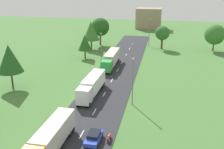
{
  "coord_description": "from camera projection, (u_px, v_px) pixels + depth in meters",
  "views": [
    {
      "loc": [
        11.03,
        -13.08,
        21.52
      ],
      "look_at": [
        0.77,
        39.22,
        2.82
      ],
      "focal_mm": 43.8,
      "sensor_mm": 36.0,
      "label": 1
    }
  ],
  "objects": [
    {
      "name": "road",
      "position": [
        90.0,
        120.0,
        43.91
      ],
      "size": [
        10.0,
        140.0,
        0.06
      ],
      "primitive_type": "cube",
      "color": "#2B2B30",
      "rests_on": "ground"
    },
    {
      "name": "lane_marking_centre",
      "position": [
        83.0,
        132.0,
        40.37
      ],
      "size": [
        0.16,
        120.99,
        0.01
      ],
      "color": "white",
      "rests_on": "road"
    },
    {
      "name": "truck_lead",
      "position": [
        50.0,
        139.0,
        35.03
      ],
      "size": [
        2.72,
        12.36,
        3.55
      ],
      "color": "orange",
      "rests_on": "road"
    },
    {
      "name": "truck_second",
      "position": [
        92.0,
        85.0,
        52.76
      ],
      "size": [
        2.77,
        11.96,
        3.55
      ],
      "color": "white",
      "rests_on": "road"
    },
    {
      "name": "truck_third",
      "position": [
        111.0,
        59.0,
        70.13
      ],
      "size": [
        2.52,
        13.08,
        3.61
      ],
      "color": "green",
      "rests_on": "road"
    },
    {
      "name": "car_second",
      "position": [
        94.0,
        137.0,
        37.78
      ],
      "size": [
        1.92,
        4.01,
        1.41
      ],
      "color": "blue",
      "rests_on": "road"
    },
    {
      "name": "motorcycle_courier",
      "position": [
        109.0,
        137.0,
        38.23
      ],
      "size": [
        0.28,
        1.94,
        0.91
      ],
      "color": "black",
      "rests_on": "road"
    },
    {
      "name": "lamppost_second",
      "position": [
        133.0,
        79.0,
        47.82
      ],
      "size": [
        0.36,
        0.36,
        8.81
      ],
      "color": "slate",
      "rests_on": "ground"
    },
    {
      "name": "lamppost_third",
      "position": [
        101.0,
        45.0,
        74.64
      ],
      "size": [
        0.36,
        0.36,
        7.79
      ],
      "color": "slate",
      "rests_on": "ground"
    },
    {
      "name": "lamppost_fourth",
      "position": [
        149.0,
        31.0,
        91.1
      ],
      "size": [
        0.36,
        0.36,
        9.08
      ],
      "color": "slate",
      "rests_on": "ground"
    },
    {
      "name": "tree_oak",
      "position": [
        162.0,
        33.0,
        87.12
      ],
      "size": [
        4.58,
        4.58,
        7.5
      ],
      "color": "#513823",
      "rests_on": "ground"
    },
    {
      "name": "tree_birch",
      "position": [
        215.0,
        34.0,
        84.41
      ],
      "size": [
        6.3,
        6.3,
        8.43
      ],
      "color": "#513823",
      "rests_on": "ground"
    },
    {
      "name": "tree_maple",
      "position": [
        91.0,
        31.0,
        85.99
      ],
      "size": [
        5.28,
        5.28,
        8.96
      ],
      "color": "#513823",
      "rests_on": "ground"
    },
    {
      "name": "tree_elm",
      "position": [
        85.0,
        43.0,
        76.6
      ],
      "size": [
        3.89,
        3.89,
        6.77
      ],
      "color": "#513823",
      "rests_on": "ground"
    },
    {
      "name": "tree_ash",
      "position": [
        9.0,
        59.0,
        54.54
      ],
      "size": [
        5.13,
        5.13,
        9.3
      ],
      "color": "#513823",
      "rests_on": "ground"
    },
    {
      "name": "tree_lime",
      "position": [
        100.0,
        27.0,
        91.94
      ],
      "size": [
        6.14,
        6.14,
        9.29
      ],
      "color": "#513823",
      "rests_on": "ground"
    },
    {
      "name": "distant_building",
      "position": [
        149.0,
        18.0,
        124.54
      ],
      "size": [
        11.21,
        8.31,
        9.05
      ],
      "primitive_type": "cube",
      "color": "#9E846B",
      "rests_on": "ground"
    }
  ]
}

